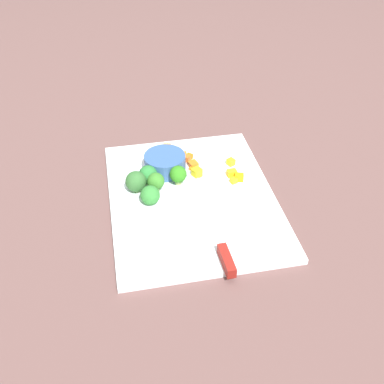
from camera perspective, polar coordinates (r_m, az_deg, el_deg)
name	(u,v)px	position (r m, az deg, el deg)	size (l,w,h in m)	color
ground_plane	(192,200)	(0.95, 0.00, -1.03)	(4.00, 4.00, 0.00)	brown
cutting_board	(192,198)	(0.94, 0.00, -0.75)	(0.43, 0.34, 0.01)	white
prep_bowl	(165,163)	(1.00, -3.41, 3.66)	(0.09, 0.09, 0.04)	#355790
chef_knife	(214,230)	(0.85, 2.80, -4.82)	(0.35, 0.03, 0.02)	silver
carrot_dice_0	(175,150)	(1.06, -2.20, 5.24)	(0.01, 0.01, 0.01)	orange
carrot_dice_1	(192,169)	(1.00, 0.05, 2.88)	(0.01, 0.01, 0.01)	orange
carrot_dice_2	(189,157)	(1.04, -0.36, 4.46)	(0.01, 0.01, 0.01)	orange
carrot_dice_3	(167,149)	(1.06, -3.16, 5.40)	(0.02, 0.02, 0.02)	orange
carrot_dice_4	(185,158)	(1.03, -0.82, 4.22)	(0.01, 0.02, 0.02)	orange
carrot_dice_5	(151,154)	(1.05, -5.10, 4.71)	(0.02, 0.01, 0.02)	orange
carrot_dice_6	(193,165)	(1.01, 0.13, 3.44)	(0.02, 0.02, 0.01)	orange
carrot_dice_7	(165,153)	(1.06, -3.46, 4.92)	(0.01, 0.01, 0.01)	orange
carrot_dice_8	(170,154)	(1.05, -2.81, 4.78)	(0.01, 0.01, 0.01)	orange
carrot_dice_9	(184,154)	(1.05, -1.00, 4.72)	(0.01, 0.01, 0.01)	orange
pepper_dice_0	(239,177)	(0.98, 5.94, 1.84)	(0.01, 0.02, 0.02)	yellow
pepper_dice_1	(232,173)	(0.99, 5.01, 2.37)	(0.02, 0.02, 0.01)	yellow
pepper_dice_2	(234,180)	(0.97, 5.25, 1.45)	(0.01, 0.01, 0.01)	yellow
pepper_dice_3	(197,173)	(0.98, 0.62, 2.44)	(0.02, 0.02, 0.02)	yellow
pepper_dice_4	(231,162)	(1.03, 4.89, 3.76)	(0.02, 0.01, 0.01)	yellow
broccoli_floret_0	(136,182)	(0.94, -7.04, 1.30)	(0.04, 0.04, 0.05)	#85B064
broccoli_floret_1	(150,195)	(0.91, -5.28, -0.42)	(0.04, 0.04, 0.04)	#84B264
broccoli_floret_2	(148,175)	(0.96, -5.53, 2.15)	(0.04, 0.04, 0.04)	#83BC5A
broccoli_floret_3	(156,181)	(0.94, -4.55, 1.33)	(0.04, 0.04, 0.04)	#82C459
broccoli_floret_4	(178,174)	(0.96, -1.75, 2.22)	(0.04, 0.04, 0.04)	#95AF62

